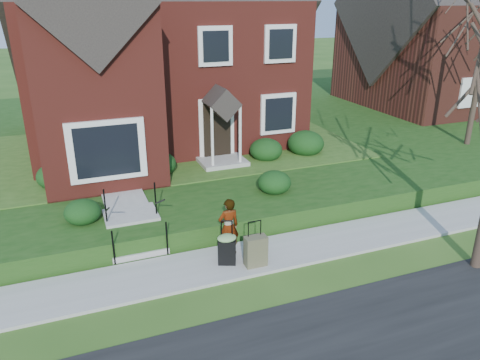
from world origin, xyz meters
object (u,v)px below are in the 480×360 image
woman (229,227)px  suitcase_black (227,247)px  front_steps (134,228)px  suitcase_olive (256,251)px

woman → suitcase_black: bearing=59.8°
front_steps → woman: bearing=-35.8°
woman → suitcase_olive: bearing=114.0°
woman → suitcase_black: woman is taller
front_steps → woman: (2.10, -1.51, 0.35)m
woman → suitcase_olive: 0.93m
woman → suitcase_black: 0.57m
front_steps → suitcase_black: (1.89, -1.95, 0.04)m
front_steps → suitcase_black: size_ratio=1.79×
woman → suitcase_black: size_ratio=1.32×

